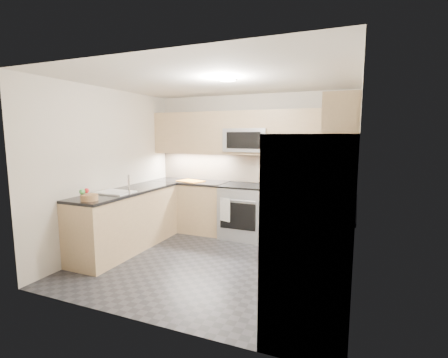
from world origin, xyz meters
TOP-DOWN VIEW (x-y plane):
  - floor at (0.00, 0.00)m, footprint 3.60×3.20m
  - ceiling at (0.00, 0.00)m, footprint 3.60×3.20m
  - wall_back at (0.00, 1.60)m, footprint 3.60×0.02m
  - wall_front at (0.00, -1.60)m, footprint 3.60×0.02m
  - wall_left at (-1.80, 0.00)m, footprint 0.02×3.20m
  - wall_right at (1.80, 0.00)m, footprint 0.02×3.20m
  - base_cab_back_left at (-1.09, 1.30)m, footprint 1.42×0.60m
  - base_cab_back_right at (1.09, 1.30)m, footprint 1.42×0.60m
  - base_cab_right at (1.50, 0.15)m, footprint 0.60×1.70m
  - base_cab_peninsula at (-1.50, 0.00)m, footprint 0.60×2.00m
  - countertop_back_left at (-1.09, 1.30)m, footprint 1.42×0.63m
  - countertop_back_right at (1.09, 1.30)m, footprint 1.42×0.63m
  - countertop_right at (1.50, 0.15)m, footprint 0.63×1.70m
  - countertop_peninsula at (-1.50, 0.00)m, footprint 0.63×2.00m
  - upper_cab_back at (0.00, 1.43)m, footprint 3.60×0.35m
  - upper_cab_right at (1.62, 0.28)m, footprint 0.35×1.95m
  - backsplash_back at (0.00, 1.60)m, footprint 3.60×0.01m
  - backsplash_right at (1.80, 0.45)m, footprint 0.01×2.30m
  - gas_range at (0.00, 1.28)m, footprint 0.76×0.65m
  - range_cooktop at (0.00, 1.28)m, footprint 0.76×0.65m
  - oven_door_glass at (0.00, 0.95)m, footprint 0.62×0.02m
  - oven_handle at (0.00, 0.93)m, footprint 0.60×0.02m
  - microwave at (0.00, 1.40)m, footprint 0.76×0.40m
  - microwave_door at (0.00, 1.20)m, footprint 0.60×0.01m
  - refrigerator at (1.45, -1.15)m, footprint 0.70×0.90m
  - fridge_handle_left at (1.08, -1.33)m, footprint 0.02×0.02m
  - fridge_handle_right at (1.08, -0.97)m, footprint 0.02×0.02m
  - sink_basin at (-1.50, -0.25)m, footprint 0.52×0.38m
  - faucet at (-1.24, -0.25)m, footprint 0.03×0.03m
  - utensil_bowl at (1.64, 1.23)m, footprint 0.30×0.30m
  - cutting_board at (-1.03, 1.23)m, footprint 0.53×0.44m
  - fruit_basket at (-1.42, -0.82)m, footprint 0.25×0.25m
  - fruit_apple at (-1.52, -0.77)m, footprint 0.07×0.07m
  - fruit_pear at (-1.51, -0.85)m, footprint 0.07×0.07m
  - dish_towel_check at (-0.21, 0.91)m, footprint 0.20×0.08m

SIDE VIEW (x-z plane):
  - floor at x=0.00m, z-range 0.00..0.00m
  - base_cab_back_left at x=-1.09m, z-range 0.00..0.90m
  - base_cab_back_right at x=1.09m, z-range 0.00..0.90m
  - base_cab_right at x=1.50m, z-range 0.00..0.90m
  - base_cab_peninsula at x=-1.50m, z-range 0.00..0.90m
  - oven_door_glass at x=0.00m, z-range 0.22..0.68m
  - gas_range at x=0.00m, z-range 0.00..0.91m
  - dish_towel_check at x=-0.21m, z-range 0.36..0.74m
  - oven_handle at x=0.00m, z-range 0.71..0.73m
  - sink_basin at x=-1.50m, z-range 0.80..0.96m
  - refrigerator at x=1.45m, z-range 0.00..1.80m
  - range_cooktop at x=0.00m, z-range 0.90..0.93m
  - countertop_back_left at x=-1.09m, z-range 0.90..0.94m
  - countertop_back_right at x=1.09m, z-range 0.90..0.94m
  - countertop_right at x=1.50m, z-range 0.90..0.94m
  - countertop_peninsula at x=-1.50m, z-range 0.90..0.94m
  - cutting_board at x=-1.03m, z-range 0.94..0.95m
  - fridge_handle_left at x=1.08m, z-range 0.35..1.55m
  - fridge_handle_right at x=1.08m, z-range 0.35..1.55m
  - fruit_basket at x=-1.42m, z-range 0.94..1.02m
  - utensil_bowl at x=1.64m, z-range 0.94..1.09m
  - fruit_apple at x=-1.52m, z-range 1.02..1.09m
  - fruit_pear at x=-1.51m, z-range 1.02..1.09m
  - faucet at x=-1.24m, z-range 0.94..1.22m
  - backsplash_back at x=0.00m, z-range 0.94..1.45m
  - backsplash_right at x=1.80m, z-range 0.94..1.45m
  - wall_back at x=0.00m, z-range 0.00..2.50m
  - wall_front at x=0.00m, z-range 0.00..2.50m
  - wall_left at x=-1.80m, z-range 0.00..2.50m
  - wall_right at x=1.80m, z-range 0.00..2.50m
  - microwave at x=0.00m, z-range 1.50..1.90m
  - microwave_door at x=0.00m, z-range 1.56..1.84m
  - upper_cab_back at x=0.00m, z-range 1.45..2.20m
  - upper_cab_right at x=1.62m, z-range 1.45..2.20m
  - ceiling at x=0.00m, z-range 2.49..2.51m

